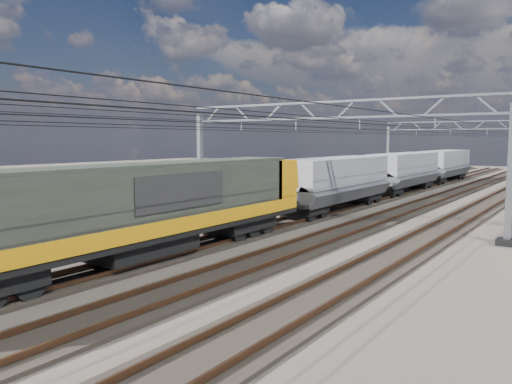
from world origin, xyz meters
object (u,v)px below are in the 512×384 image
Objects in this scene: catenary_gantry_mid at (326,158)px; locomotive at (141,206)px; hopper_wagon_third at (445,163)px; hopper_wagon_mid at (404,169)px; catenary_gantry_far at (468,149)px; hopper_wagon_lead at (336,179)px.

locomotive is (-2.00, -12.14, -1.58)m from catenary_gantry_mid.
catenary_gantry_mid is 34.06m from hopper_wagon_third.
hopper_wagon_mid is 14.20m from hopper_wagon_third.
catenary_gantry_far is 1.53× the size of hopper_wagon_mid.
locomotive is (-2.00, -48.14, -1.58)m from catenary_gantry_far.
hopper_wagon_third is at bearing 90.00° from hopper_wagon_lead.
locomotive reaches higher than hopper_wagon_lead.
catenary_gantry_far is at bearing 45.59° from hopper_wagon_third.
hopper_wagon_lead is at bearing -90.00° from hopper_wagon_mid.
catenary_gantry_far is at bearing 82.98° from hopper_wagon_mid.
catenary_gantry_mid is 1.53× the size of hopper_wagon_lead.
catenary_gantry_far is at bearing 86.24° from hopper_wagon_lead.
catenary_gantry_far reaches higher than hopper_wagon_lead.
hopper_wagon_lead is 28.40m from hopper_wagon_third.
catenary_gantry_far is 48.20m from locomotive.
locomotive is at bearing -90.00° from hopper_wagon_third.
hopper_wagon_mid is (0.00, 14.20, 0.00)m from hopper_wagon_lead.
catenary_gantry_mid is 36.00m from catenary_gantry_far.
hopper_wagon_lead is (-0.00, 17.70, -0.09)m from locomotive.
hopper_wagon_mid is (-0.00, 31.90, -0.09)m from locomotive.
catenary_gantry_mid is 19.93m from hopper_wagon_mid.
hopper_wagon_mid is 1.00× the size of hopper_wagon_third.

